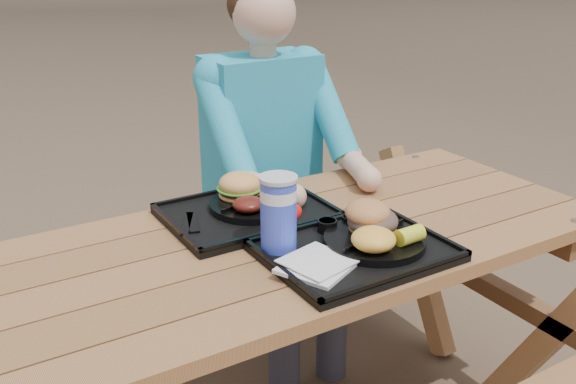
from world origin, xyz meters
TOP-DOWN VIEW (x-y plane):
  - picnic_table at (0.00, 0.00)m, footprint 1.80×1.49m
  - tray_near at (0.09, -0.18)m, footprint 0.45×0.35m
  - tray_far at (-0.03, 0.17)m, footprint 0.45×0.35m
  - plate_near at (0.14, -0.19)m, footprint 0.26×0.26m
  - plate_far at (-0.00, 0.18)m, footprint 0.26×0.26m
  - napkin_stack at (-0.06, -0.22)m, footprint 0.20×0.20m
  - soda_cup at (-0.07, -0.08)m, footprint 0.09×0.09m
  - condiment_bbq at (0.09, -0.06)m, footprint 0.05×0.05m
  - condiment_mustard at (0.16, -0.06)m, footprint 0.05×0.05m
  - sandwich at (0.16, -0.15)m, footprint 0.12×0.12m
  - mac_cheese at (0.10, -0.24)m, footprint 0.11×0.11m
  - corn_cob at (0.20, -0.26)m, footprint 0.08×0.08m
  - cutlery_far at (-0.20, 0.18)m, footprint 0.07×0.15m
  - burger at (-0.02, 0.24)m, footprint 0.12×0.12m
  - baked_beans at (-0.05, 0.13)m, footprint 0.09×0.09m
  - potato_salad at (0.06, 0.12)m, footprint 0.08×0.08m
  - diner at (0.25, 0.57)m, footprint 0.48×0.84m

SIDE VIEW (x-z plane):
  - picnic_table at x=0.00m, z-range 0.00..0.75m
  - diner at x=0.25m, z-range 0.00..1.28m
  - tray_near at x=0.09m, z-range 0.75..0.77m
  - tray_far at x=-0.03m, z-range 0.75..0.77m
  - cutlery_far at x=-0.20m, z-range 0.77..0.78m
  - napkin_stack at x=-0.06m, z-range 0.77..0.79m
  - plate_near at x=0.14m, z-range 0.77..0.79m
  - plate_far at x=0.00m, z-range 0.77..0.79m
  - condiment_mustard at x=0.16m, z-range 0.77..0.80m
  - condiment_bbq at x=0.09m, z-range 0.77..0.80m
  - baked_beans at x=-0.05m, z-range 0.79..0.83m
  - corn_cob at x=0.20m, z-range 0.79..0.83m
  - potato_salad at x=0.06m, z-range 0.79..0.83m
  - mac_cheese at x=0.10m, z-range 0.79..0.84m
  - burger at x=-0.02m, z-range 0.79..0.90m
  - sandwich at x=0.16m, z-range 0.79..0.92m
  - soda_cup at x=-0.07m, z-range 0.77..0.95m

